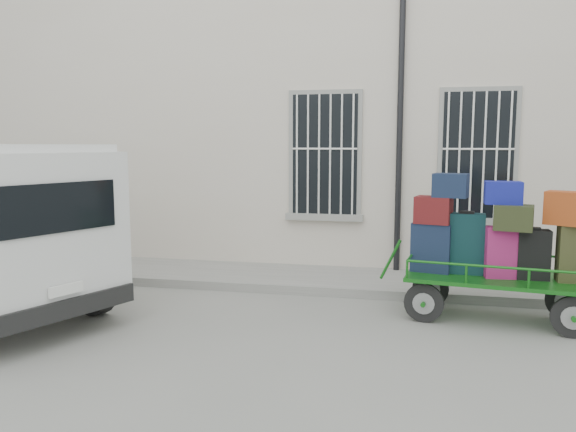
# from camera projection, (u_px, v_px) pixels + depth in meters

# --- Properties ---
(ground) EXTENTS (80.00, 80.00, 0.00)m
(ground) POSITION_uv_depth(u_px,v_px,m) (322.00, 324.00, 7.70)
(ground) COLOR slate
(ground) RESTS_ON ground
(building) EXTENTS (24.00, 5.15, 6.00)m
(building) POSITION_uv_depth(u_px,v_px,m) (359.00, 119.00, 12.65)
(building) COLOR beige
(building) RESTS_ON ground
(sidewalk) EXTENTS (24.00, 1.70, 0.15)m
(sidewalk) POSITION_uv_depth(u_px,v_px,m) (340.00, 280.00, 9.82)
(sidewalk) COLOR slate
(sidewalk) RESTS_ON ground
(luggage_cart) EXTENTS (2.88, 1.43, 2.04)m
(luggage_cart) POSITION_uv_depth(u_px,v_px,m) (495.00, 248.00, 7.73)
(luggage_cart) COLOR black
(luggage_cart) RESTS_ON ground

